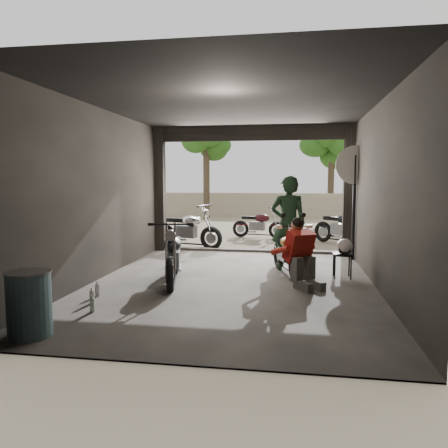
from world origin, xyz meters
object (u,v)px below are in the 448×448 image
(main_bike, at_px, (287,249))
(sign_post, at_px, (355,182))
(mechanic, at_px, (303,255))
(outside_bike_b, at_px, (259,222))
(outside_bike_c, at_px, (342,225))
(stool, at_px, (342,257))
(oil_drum, at_px, (29,305))
(left_bike, at_px, (173,252))
(outside_bike_a, at_px, (188,226))
(helmet, at_px, (344,246))
(rider, at_px, (288,224))

(main_bike, bearing_deg, sign_post, 33.56)
(main_bike, height_order, mechanic, mechanic)
(outside_bike_b, height_order, outside_bike_c, outside_bike_c)
(stool, bearing_deg, oil_drum, -136.59)
(outside_bike_b, bearing_deg, outside_bike_c, -101.66)
(left_bike, relative_size, outside_bike_a, 0.95)
(stool, bearing_deg, sign_post, 77.29)
(outside_bike_c, height_order, helmet, outside_bike_c)
(outside_bike_a, bearing_deg, outside_bike_c, -57.16)
(rider, bearing_deg, helmet, 145.65)
(outside_bike_b, distance_m, rider, 5.02)
(mechanic, distance_m, sign_post, 3.29)
(mechanic, bearing_deg, outside_bike_c, 42.47)
(outside_bike_b, bearing_deg, mechanic, -157.78)
(left_bike, height_order, sign_post, sign_post)
(main_bike, xyz_separation_m, mechanic, (0.30, -1.04, 0.06))
(rider, distance_m, sign_post, 2.18)
(left_bike, bearing_deg, outside_bike_c, 43.68)
(outside_bike_c, distance_m, helmet, 4.49)
(main_bike, xyz_separation_m, oil_drum, (-2.95, -3.96, -0.13))
(outside_bike_c, xyz_separation_m, sign_post, (-0.02, -2.49, 1.23))
(rider, bearing_deg, stool, 146.22)
(outside_bike_a, bearing_deg, rider, -117.53)
(rider, distance_m, mechanic, 1.52)
(left_bike, distance_m, oil_drum, 3.09)
(outside_bike_a, xyz_separation_m, stool, (3.77, -3.05, -0.19))
(left_bike, bearing_deg, mechanic, -13.21)
(main_bike, bearing_deg, helmet, -27.05)
(mechanic, bearing_deg, rider, 66.28)
(helmet, bearing_deg, left_bike, -147.79)
(outside_bike_c, distance_m, mechanic, 5.44)
(outside_bike_a, distance_m, outside_bike_c, 4.44)
(rider, bearing_deg, main_bike, 81.98)
(stool, height_order, oil_drum, oil_drum)
(outside_bike_b, bearing_deg, helmet, -148.66)
(sign_post, bearing_deg, mechanic, -137.13)
(helmet, distance_m, oil_drum, 5.51)
(outside_bike_c, relative_size, sign_post, 0.65)
(outside_bike_c, bearing_deg, stool, -143.85)
(outside_bike_a, bearing_deg, mechanic, -127.75)
(main_bike, xyz_separation_m, outside_bike_b, (-0.99, 5.29, -0.01))
(left_bike, xyz_separation_m, stool, (3.07, 0.85, -0.16))
(helmet, height_order, sign_post, sign_post)
(outside_bike_a, distance_m, outside_bike_b, 2.97)
(mechanic, distance_m, helmet, 1.15)
(outside_bike_b, relative_size, outside_bike_c, 0.88)
(main_bike, relative_size, helmet, 5.01)
(outside_bike_a, height_order, rider, rider)
(main_bike, height_order, outside_bike_b, main_bike)
(outside_bike_b, xyz_separation_m, stool, (2.04, -5.46, -0.10))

